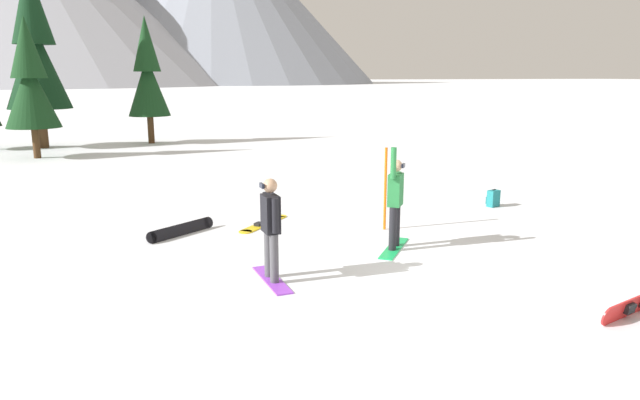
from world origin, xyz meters
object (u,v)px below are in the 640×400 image
object	(u,v)px
snowboarder_foreground	(271,227)
loose_snowboard_near_left	(635,305)
backpack_teal	(493,199)
loose_snowboard_near_right	(181,229)
pine_tree_slender	(148,75)
loose_snowboard_far_spare	(264,223)
pine_tree_young	(35,49)
trail_marker_pole	(385,189)
snowboarder_midground	(395,201)
pine_tree_tall	(30,82)

from	to	relation	value
snowboarder_foreground	loose_snowboard_near_left	bearing A→B (deg)	-34.39
loose_snowboard_near_left	backpack_teal	distance (m)	7.10
loose_snowboard_near_right	pine_tree_slender	xyz separation A→B (m)	(0.53, 18.26, 3.30)
loose_snowboard_far_spare	pine_tree_young	bearing A→B (deg)	109.85
trail_marker_pole	pine_tree_slender	xyz separation A→B (m)	(-3.87, 19.31, 2.50)
loose_snowboard_far_spare	snowboarder_midground	bearing A→B (deg)	-54.40
loose_snowboard_far_spare	pine_tree_young	xyz separation A→B (m)	(-6.39, 17.69, 4.58)
loose_snowboard_near_right	loose_snowboard_far_spare	xyz separation A→B (m)	(1.94, 0.31, -0.11)
snowboarder_foreground	pine_tree_tall	size ratio (longest dim) A/B	0.30
snowboarder_foreground	loose_snowboard_near_right	xyz separation A→B (m)	(-1.14, 3.43, -0.81)
backpack_teal	pine_tree_tall	size ratio (longest dim) A/B	0.08
trail_marker_pole	pine_tree_tall	xyz separation A→B (m)	(-8.76, 15.29, 2.22)
backpack_teal	trail_marker_pole	bearing A→B (deg)	-162.95
pine_tree_slender	pine_tree_tall	bearing A→B (deg)	-140.53
backpack_teal	trail_marker_pole	distance (m)	3.98
loose_snowboard_near_right	backpack_teal	size ratio (longest dim) A/B	3.36
snowboarder_midground	trail_marker_pole	world-z (taller)	snowboarder_midground
snowboarder_foreground	pine_tree_tall	distance (m)	18.63
pine_tree_tall	pine_tree_young	size ratio (longest dim) A/B	0.68
pine_tree_young	backpack_teal	bearing A→B (deg)	-54.89
loose_snowboard_near_left	pine_tree_slender	bearing A→B (deg)	101.90
loose_snowboard_near_right	snowboarder_foreground	bearing A→B (deg)	-71.65
loose_snowboard_far_spare	pine_tree_tall	xyz separation A→B (m)	(-6.29, 13.92, 3.13)
pine_tree_young	pine_tree_tall	bearing A→B (deg)	-88.59
snowboarder_foreground	pine_tree_tall	xyz separation A→B (m)	(-5.49, 17.66, 2.22)
loose_snowboard_far_spare	trail_marker_pole	world-z (taller)	trail_marker_pole
pine_tree_slender	loose_snowboard_far_spare	bearing A→B (deg)	-85.52
pine_tree_young	snowboarder_midground	bearing A→B (deg)	-67.74
loose_snowboard_near_right	loose_snowboard_near_left	xyz separation A→B (m)	(5.77, -6.59, 0.02)
loose_snowboard_near_right	trail_marker_pole	bearing A→B (deg)	-13.44
pine_tree_young	loose_snowboard_near_right	bearing A→B (deg)	-76.11
loose_snowboard_far_spare	backpack_teal	size ratio (longest dim) A/B	3.28
trail_marker_pole	loose_snowboard_far_spare	bearing A→B (deg)	151.07
snowboarder_midground	pine_tree_young	bearing A→B (deg)	112.26
loose_snowboard_near_left	loose_snowboard_near_right	bearing A→B (deg)	131.17
loose_snowboard_near_right	backpack_teal	xyz separation A→B (m)	(8.14, 0.09, 0.09)
loose_snowboard_near_right	pine_tree_tall	bearing A→B (deg)	107.02
snowboarder_foreground	trail_marker_pole	size ratio (longest dim) A/B	0.95
snowboarder_foreground	loose_snowboard_near_left	world-z (taller)	snowboarder_foreground
snowboarder_midground	backpack_teal	size ratio (longest dim) A/B	4.41
loose_snowboard_near_right	loose_snowboard_far_spare	bearing A→B (deg)	9.14
backpack_teal	pine_tree_young	distance (m)	22.33
snowboarder_foreground	loose_snowboard_near_right	world-z (taller)	snowboarder_foreground
loose_snowboard_far_spare	pine_tree_tall	bearing A→B (deg)	114.33
loose_snowboard_far_spare	pine_tree_young	size ratio (longest dim) A/B	0.18
pine_tree_young	pine_tree_slender	xyz separation A→B (m)	(4.98, 0.25, -1.17)
loose_snowboard_near_left	pine_tree_tall	size ratio (longest dim) A/B	0.29
pine_tree_slender	trail_marker_pole	bearing A→B (deg)	-78.66
snowboarder_foreground	pine_tree_young	distance (m)	22.45
loose_snowboard_far_spare	pine_tree_tall	size ratio (longest dim) A/B	0.27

